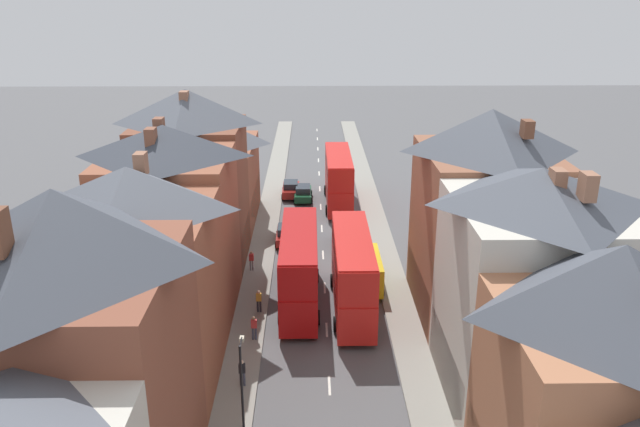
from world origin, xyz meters
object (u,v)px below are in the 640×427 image
at_px(double_decker_bus_mid_street, 352,271).
at_px(delivery_van, 367,270).
at_px(double_decker_bus_lead, 338,178).
at_px(car_mid_white, 291,189).
at_px(car_mid_black, 287,234).
at_px(pedestrian_far_left, 259,300).
at_px(pedestrian_mid_left, 242,372).
at_px(car_near_silver, 303,193).
at_px(car_near_blue, 302,221).
at_px(car_parked_left_b, 344,237).
at_px(pedestrian_far_right, 251,260).
at_px(pedestrian_mid_right, 254,327).
at_px(double_decker_bus_far_approaching, 299,266).
at_px(street_lamp, 242,386).

xyz_separation_m(double_decker_bus_mid_street, delivery_van, (1.31, 3.34, -1.48)).
xyz_separation_m(double_decker_bus_lead, car_mid_white, (-4.89, 2.70, -1.98)).
bearing_deg(car_mid_black, double_decker_bus_lead, 64.07).
height_order(delivery_van, pedestrian_far_left, delivery_van).
height_order(pedestrian_mid_left, pedestrian_far_left, same).
distance_m(double_decker_bus_mid_street, car_near_silver, 23.70).
distance_m(delivery_van, pedestrian_far_left, 8.60).
bearing_deg(double_decker_bus_mid_street, car_near_blue, 103.46).
relative_size(car_mid_black, pedestrian_far_left, 2.39).
xyz_separation_m(double_decker_bus_lead, car_parked_left_b, (0.01, -10.74, -1.98)).
distance_m(car_near_blue, pedestrian_far_right, 9.79).
height_order(car_mid_white, pedestrian_mid_left, pedestrian_mid_left).
height_order(double_decker_bus_mid_street, pedestrian_far_left, double_decker_bus_mid_street).
xyz_separation_m(delivery_van, pedestrian_mid_left, (-7.90, -12.28, -0.30)).
bearing_deg(pedestrian_mid_right, car_mid_black, 84.81).
distance_m(car_near_blue, car_near_silver, 8.33).
bearing_deg(car_parked_left_b, pedestrian_mid_left, -108.21).
distance_m(car_mid_white, pedestrian_far_left, 25.23).
bearing_deg(pedestrian_far_right, pedestrian_far_left, -80.72).
bearing_deg(double_decker_bus_lead, pedestrian_far_right, -115.00).
height_order(double_decker_bus_far_approaching, car_mid_black, double_decker_bus_far_approaching).
bearing_deg(pedestrian_mid_left, car_mid_black, 85.32).
height_order(pedestrian_far_left, street_lamp, street_lamp).
height_order(car_near_blue, street_lamp, street_lamp).
distance_m(car_near_blue, pedestrian_mid_right, 19.36).
relative_size(pedestrian_mid_right, pedestrian_far_left, 1.00).
relative_size(delivery_van, pedestrian_mid_right, 3.23).
bearing_deg(street_lamp, delivery_van, 66.25).
xyz_separation_m(double_decker_bus_lead, pedestrian_mid_left, (-6.59, -30.79, -1.78)).
distance_m(double_decker_bus_lead, car_mid_white, 5.93).
xyz_separation_m(double_decker_bus_far_approaching, pedestrian_far_right, (-3.80, 5.12, -1.78)).
height_order(double_decker_bus_lead, car_near_blue, double_decker_bus_lead).
xyz_separation_m(double_decker_bus_lead, double_decker_bus_far_approaching, (-3.60, -20.99, 0.00)).
bearing_deg(pedestrian_far_left, car_mid_white, 86.77).
bearing_deg(car_mid_white, double_decker_bus_far_approaching, -86.88).
bearing_deg(car_near_silver, pedestrian_mid_left, -95.30).
distance_m(pedestrian_far_left, street_lamp, 12.93).
distance_m(car_near_blue, street_lamp, 28.59).
bearing_deg(pedestrian_far_right, delivery_van, -16.95).
bearing_deg(pedestrian_mid_right, car_near_blue, 81.84).
bearing_deg(double_decker_bus_lead, double_decker_bus_far_approaching, -99.73).
relative_size(double_decker_bus_lead, car_near_blue, 2.53).
bearing_deg(pedestrian_far_right, car_mid_white, 82.32).
relative_size(pedestrian_mid_left, pedestrian_far_right, 1.00).
relative_size(car_mid_white, delivery_van, 0.78).
xyz_separation_m(car_parked_left_b, pedestrian_mid_right, (-6.35, -15.26, 0.20)).
height_order(double_decker_bus_far_approaching, pedestrian_mid_left, double_decker_bus_far_approaching).
bearing_deg(car_near_silver, double_decker_bus_far_approaching, -90.02).
xyz_separation_m(delivery_van, pedestrian_mid_right, (-7.65, -7.49, -0.30)).
relative_size(car_near_blue, pedestrian_mid_right, 2.65).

